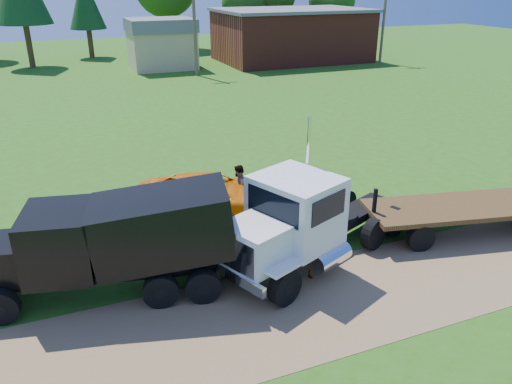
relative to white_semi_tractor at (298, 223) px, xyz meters
name	(u,v)px	position (x,y,z in m)	size (l,w,h in m)	color
ground	(336,299)	(0.25, -1.96, -1.52)	(140.00, 140.00, 0.00)	#2C5011
dirt_track	(336,299)	(0.25, -1.96, -1.51)	(120.00, 4.20, 0.01)	brown
white_semi_tractor	(298,223)	(0.00, 0.00, 0.00)	(7.43, 4.88, 4.45)	black
black_dump_truck	(117,239)	(-5.18, 0.70, 0.16)	(7.20, 3.47, 3.05)	black
orange_pickup	(211,196)	(-1.33, 4.47, -0.74)	(2.58, 5.60, 1.56)	orange
flatbed_trailer	(470,210)	(6.65, -0.15, -0.71)	(7.64, 3.69, 1.88)	#362611
spectator_a	(314,252)	(0.24, -0.66, -0.71)	(0.59, 0.39, 1.61)	#999999
spectator_b	(239,187)	(-0.15, 4.73, -0.65)	(0.85, 0.66, 1.74)	#999999
brick_building	(292,35)	(18.25, 38.04, 1.14)	(15.40, 10.40, 5.30)	maroon
tan_shed	(162,43)	(4.25, 38.04, 0.90)	(6.20, 5.40, 4.70)	tan
utility_poles	(194,21)	(6.25, 33.04, 3.19)	(42.20, 0.28, 9.00)	brown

